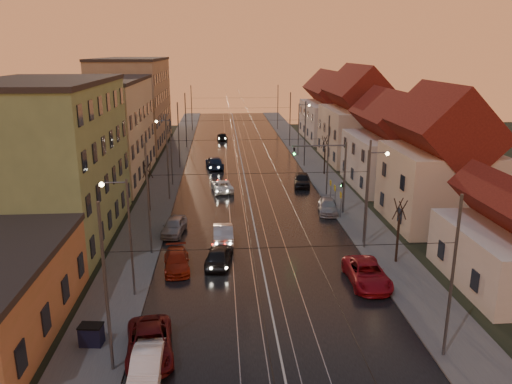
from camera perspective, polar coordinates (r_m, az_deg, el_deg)
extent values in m
plane|color=black|center=(32.44, 1.66, -12.97)|extent=(160.00, 160.00, 0.00)
cube|color=black|center=(70.08, -1.58, 3.03)|extent=(16.00, 120.00, 0.04)
cube|color=#4C4C4C|center=(70.36, -9.75, 2.90)|extent=(4.00, 120.00, 0.15)
cube|color=#4C4C4C|center=(71.19, 6.50, 3.18)|extent=(4.00, 120.00, 0.15)
cube|color=gray|center=(70.01, -3.38, 3.02)|extent=(0.06, 120.00, 0.03)
cube|color=gray|center=(70.04, -2.21, 3.04)|extent=(0.06, 120.00, 0.03)
cube|color=gray|center=(70.11, -0.95, 3.07)|extent=(0.06, 120.00, 0.03)
cube|color=gray|center=(70.20, 0.22, 3.08)|extent=(0.06, 120.00, 0.03)
cube|color=#6C8857|center=(45.62, -22.64, 3.10)|extent=(10.00, 18.00, 13.00)
cube|color=#B7B18E|center=(64.65, -17.17, 6.63)|extent=(10.00, 20.00, 12.00)
cube|color=#8B725A|center=(87.90, -13.80, 9.83)|extent=(10.00, 24.00, 14.00)
cube|color=beige|center=(49.15, 20.00, 0.62)|extent=(8.50, 10.00, 7.00)
pyramid|color=#521612|center=(48.10, 20.61, 6.83)|extent=(8.67, 10.20, 3.80)
cube|color=beige|center=(61.00, 15.12, 3.39)|extent=(9.00, 12.00, 6.00)
pyramid|color=#521612|center=(60.22, 15.43, 7.67)|extent=(9.18, 12.24, 3.20)
cube|color=beige|center=(74.94, 11.48, 6.47)|extent=(9.00, 14.00, 7.50)
pyramid|color=#521612|center=(74.24, 11.72, 10.85)|extent=(9.18, 14.28, 4.00)
cube|color=beige|center=(92.28, 8.52, 8.03)|extent=(9.00, 16.00, 6.50)
pyramid|color=#521612|center=(91.74, 8.65, 11.12)|extent=(9.18, 16.32, 3.50)
cylinder|color=#595B60|center=(25.53, -16.76, -10.76)|extent=(0.16, 0.16, 9.00)
cylinder|color=#595B60|center=(27.44, 21.49, -9.29)|extent=(0.16, 0.16, 9.00)
cylinder|color=#595B60|center=(39.30, -12.20, -0.95)|extent=(0.16, 0.16, 9.00)
cylinder|color=#595B60|center=(40.56, 12.61, -0.45)|extent=(0.16, 0.16, 9.00)
cylinder|color=#595B60|center=(53.73, -10.06, 3.69)|extent=(0.16, 0.16, 9.00)
cylinder|color=#595B60|center=(54.66, 8.21, 3.98)|extent=(0.16, 0.16, 9.00)
cylinder|color=#595B60|center=(68.40, -8.83, 6.35)|extent=(0.16, 0.16, 9.00)
cylinder|color=#595B60|center=(69.14, 5.62, 6.56)|extent=(0.16, 0.16, 9.00)
cylinder|color=#595B60|center=(83.19, -8.03, 8.07)|extent=(0.16, 0.16, 9.00)
cylinder|color=#595B60|center=(83.80, 3.91, 8.24)|extent=(0.16, 0.16, 9.00)
cylinder|color=#595B60|center=(101.02, -7.37, 9.46)|extent=(0.16, 0.16, 9.00)
cylinder|color=#595B60|center=(101.52, 2.51, 9.61)|extent=(0.16, 0.16, 9.00)
cylinder|color=#595B60|center=(32.95, -14.12, -5.32)|extent=(0.14, 0.14, 8.00)
cylinder|color=#595B60|center=(31.96, -15.99, 1.04)|extent=(1.60, 0.10, 0.10)
sphere|color=#FFD88C|center=(32.14, -17.23, 0.84)|extent=(0.32, 0.32, 0.32)
cylinder|color=#595B60|center=(41.67, 12.45, -0.72)|extent=(0.14, 0.14, 8.00)
cylinder|color=#595B60|center=(41.01, 13.84, 4.40)|extent=(1.60, 0.10, 0.10)
sphere|color=#FFD88C|center=(41.25, 14.79, 4.26)|extent=(0.32, 0.32, 0.32)
cylinder|color=#595B60|center=(59.69, -9.67, 4.43)|extent=(0.14, 0.14, 8.00)
cylinder|color=#595B60|center=(59.15, -10.62, 8.02)|extent=(1.60, 0.10, 0.10)
sphere|color=#FFD88C|center=(59.25, -11.31, 7.90)|extent=(0.32, 0.32, 0.32)
cylinder|color=#595B60|center=(76.07, 4.88, 7.06)|extent=(0.14, 0.14, 8.00)
cylinder|color=#595B60|center=(75.71, 5.56, 9.90)|extent=(1.60, 0.10, 0.10)
sphere|color=#FFD88C|center=(75.84, 6.10, 9.82)|extent=(0.32, 0.32, 0.32)
cylinder|color=#595B60|center=(49.26, 10.07, 1.50)|extent=(0.20, 0.20, 7.20)
cylinder|color=#595B60|center=(47.99, 7.24, 5.28)|extent=(5.20, 0.14, 0.14)
imported|color=black|center=(47.69, 4.37, 4.56)|extent=(0.15, 0.18, 0.90)
sphere|color=#19FF3F|center=(47.61, 4.39, 4.35)|extent=(0.20, 0.20, 0.20)
cylinder|color=black|center=(50.74, -12.15, -0.36)|extent=(0.18, 0.18, 3.50)
cylinder|color=black|center=(50.15, -12.04, 2.47)|extent=(0.37, 0.92, 1.61)
cylinder|color=black|center=(50.34, -12.38, 2.50)|extent=(0.91, 0.40, 1.61)
cylinder|color=black|center=(50.05, -12.60, 2.41)|extent=(0.37, 0.92, 1.61)
cylinder|color=black|center=(49.87, -12.21, 2.39)|extent=(0.84, 0.54, 1.62)
cylinder|color=black|center=(39.23, 15.85, -5.49)|extent=(0.18, 0.18, 3.50)
cylinder|color=black|center=(38.56, 16.42, -1.89)|extent=(0.37, 0.92, 1.61)
cylinder|color=black|center=(38.58, 15.90, -1.84)|extent=(0.91, 0.40, 1.61)
cylinder|color=black|center=(38.24, 15.84, -1.99)|extent=(0.37, 0.92, 1.61)
cylinder|color=black|center=(38.25, 16.42, -2.04)|extent=(0.84, 0.54, 1.62)
cylinder|color=black|center=(65.16, 7.84, 3.45)|extent=(0.18, 0.18, 3.50)
cylinder|color=black|center=(64.80, 8.11, 5.67)|extent=(0.37, 0.92, 1.61)
cylinder|color=black|center=(64.87, 7.81, 5.69)|extent=(0.91, 0.40, 1.61)
cylinder|color=black|center=(64.53, 7.74, 5.64)|extent=(0.37, 0.92, 1.61)
cylinder|color=black|center=(64.48, 8.07, 5.62)|extent=(0.84, 0.54, 1.62)
imported|color=black|center=(38.04, -4.28, -7.19)|extent=(2.37, 4.68, 1.53)
imported|color=#A9AAAF|center=(42.42, -3.78, -4.67)|extent=(1.71, 4.69, 1.54)
imported|color=white|center=(57.27, -3.91, 0.70)|extent=(2.77, 4.97, 1.31)
imported|color=#162342|center=(68.81, -4.75, 3.39)|extent=(2.78, 5.62, 1.57)
imported|color=black|center=(90.29, -3.89, 6.36)|extent=(2.00, 4.22, 1.40)
imported|color=white|center=(26.52, -12.37, -18.88)|extent=(1.47, 4.20, 1.38)
imported|color=#550E11|center=(28.13, -12.07, -16.56)|extent=(3.06, 5.47, 1.45)
imported|color=maroon|center=(37.64, -9.05, -7.80)|extent=(2.29, 4.67, 1.31)
imported|color=#9D9CA2|center=(44.58, -9.34, -3.86)|extent=(2.34, 4.55, 1.48)
imported|color=maroon|center=(35.83, 12.57, -9.09)|extent=(2.52, 5.43, 1.51)
imported|color=#A4A4AA|center=(50.24, 8.22, -1.63)|extent=(2.42, 4.68, 1.30)
imported|color=black|center=(59.66, 5.28, 1.42)|extent=(2.47, 4.81, 1.57)
cube|color=black|center=(29.65, -18.29, -15.29)|extent=(1.29, 0.94, 1.10)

